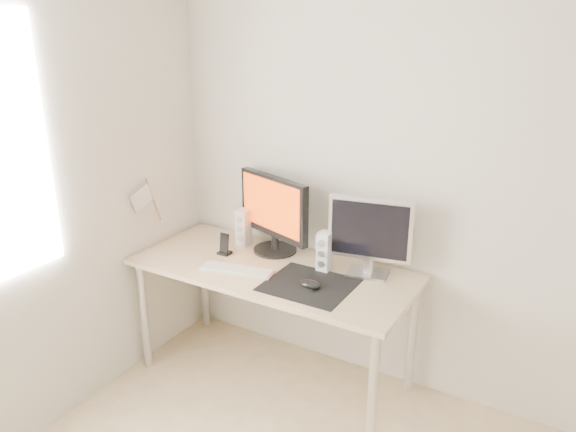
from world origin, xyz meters
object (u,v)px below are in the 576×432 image
at_px(second_monitor, 370,233).
at_px(speaker_right, 325,251).
at_px(desk, 273,280).
at_px(keyboard, 237,270).
at_px(mouse, 310,284).
at_px(main_monitor, 274,211).
at_px(speaker_left, 244,227).
at_px(phone_dock, 224,248).

height_order(second_monitor, speaker_right, second_monitor).
distance_m(desk, keyboard, 0.22).
bearing_deg(speaker_right, second_monitor, 16.82).
distance_m(mouse, second_monitor, 0.42).
distance_m(desk, speaker_right, 0.35).
relative_size(main_monitor, speaker_left, 2.40).
relative_size(desk, main_monitor, 2.99).
relative_size(speaker_left, phone_dock, 1.71).
xyz_separation_m(main_monitor, phone_dock, (-0.23, -0.18, -0.21)).
height_order(second_monitor, keyboard, second_monitor).
xyz_separation_m(desk, speaker_left, (-0.33, 0.20, 0.19)).
xyz_separation_m(speaker_right, keyboard, (-0.41, -0.26, -0.10)).
distance_m(second_monitor, keyboard, 0.76).
relative_size(keyboard, phone_dock, 3.35).
bearing_deg(main_monitor, keyboard, -95.89).
bearing_deg(keyboard, speaker_left, 118.45).
distance_m(desk, second_monitor, 0.62).
bearing_deg(speaker_left, desk, -30.84).
bearing_deg(speaker_left, mouse, -26.85).
relative_size(mouse, desk, 0.07).
bearing_deg(second_monitor, desk, -159.55).
distance_m(desk, speaker_left, 0.43).
distance_m(second_monitor, speaker_right, 0.27).
relative_size(second_monitor, speaker_right, 2.02).
height_order(mouse, phone_dock, phone_dock).
bearing_deg(phone_dock, speaker_left, 86.44).
distance_m(keyboard, phone_dock, 0.25).
height_order(desk, speaker_right, speaker_right).
bearing_deg(keyboard, main_monitor, 84.11).
bearing_deg(desk, second_monitor, 20.45).
bearing_deg(speaker_right, keyboard, -147.86).
bearing_deg(phone_dock, desk, -2.10).
distance_m(second_monitor, phone_dock, 0.88).
xyz_separation_m(desk, second_monitor, (0.50, 0.18, 0.32)).
relative_size(mouse, keyboard, 0.26).
bearing_deg(mouse, desk, 157.88).
height_order(desk, speaker_left, speaker_left).
xyz_separation_m(desk, speaker_right, (0.27, 0.12, 0.19)).
distance_m(main_monitor, second_monitor, 0.61).
bearing_deg(main_monitor, phone_dock, -141.94).
height_order(main_monitor, phone_dock, main_monitor).
relative_size(speaker_right, phone_dock, 1.71).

